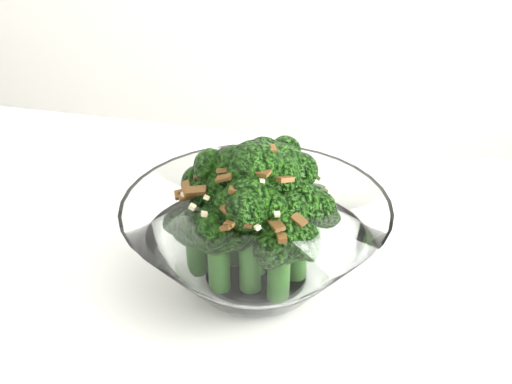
# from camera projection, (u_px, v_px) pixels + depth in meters

# --- Properties ---
(table) EXTENTS (1.25, 0.87, 0.75)m
(table) POSITION_uv_depth(u_px,v_px,m) (93.00, 340.00, 0.59)
(table) COLOR white
(table) RESTS_ON ground
(broccoli_dish) EXTENTS (0.25, 0.25, 0.15)m
(broccoli_dish) POSITION_uv_depth(u_px,v_px,m) (256.00, 231.00, 0.54)
(broccoli_dish) COLOR white
(broccoli_dish) RESTS_ON table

